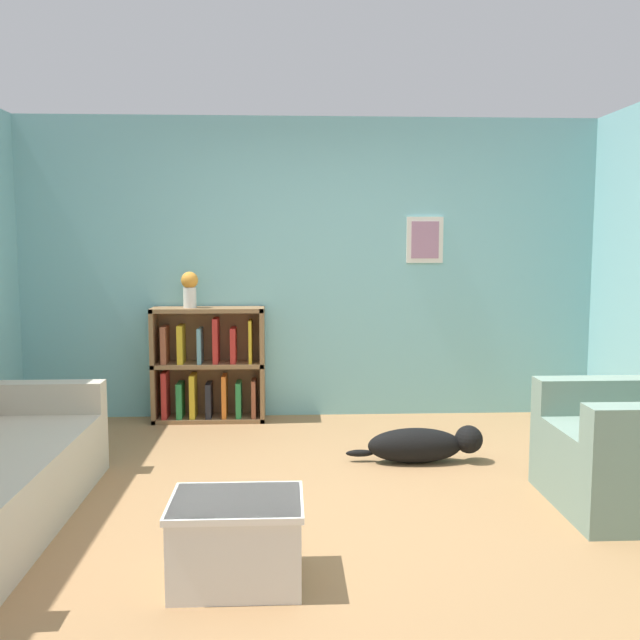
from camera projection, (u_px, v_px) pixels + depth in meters
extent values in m
plane|color=#997047|center=(323.00, 506.00, 4.16)|extent=(14.00, 14.00, 0.00)
cube|color=#7AB7BC|center=(310.00, 269.00, 6.25)|extent=(5.60, 0.10, 2.60)
cube|color=silver|center=(425.00, 240.00, 6.21)|extent=(0.32, 0.02, 0.40)
cube|color=#A37089|center=(425.00, 240.00, 6.20)|extent=(0.24, 0.01, 0.32)
cube|color=#B7AD99|center=(31.00, 397.00, 4.71)|extent=(0.95, 0.16, 0.21)
cube|color=olive|center=(155.00, 365.00, 6.07)|extent=(0.04, 0.28, 0.98)
cube|color=olive|center=(262.00, 364.00, 6.11)|extent=(0.04, 0.28, 0.98)
cube|color=olive|center=(210.00, 362.00, 6.22)|extent=(0.95, 0.02, 0.98)
cube|color=olive|center=(210.00, 418.00, 6.14)|extent=(0.95, 0.28, 0.04)
cube|color=olive|center=(209.00, 365.00, 6.09)|extent=(0.95, 0.28, 0.04)
cube|color=olive|center=(208.00, 310.00, 6.04)|extent=(0.95, 0.28, 0.04)
cube|color=#B22823|center=(166.00, 395.00, 6.09)|extent=(0.04, 0.21, 0.42)
cube|color=brown|center=(165.00, 345.00, 6.04)|extent=(0.05, 0.21, 0.32)
cube|color=#287A3D|center=(180.00, 401.00, 6.10)|extent=(0.05, 0.21, 0.32)
cube|color=gold|center=(181.00, 344.00, 6.05)|extent=(0.05, 0.21, 0.32)
cube|color=gold|center=(193.00, 397.00, 6.10)|extent=(0.05, 0.21, 0.39)
cube|color=#60939E|center=(200.00, 345.00, 6.06)|extent=(0.03, 0.21, 0.30)
cube|color=black|center=(209.00, 401.00, 6.11)|extent=(0.05, 0.21, 0.31)
cube|color=#B22823|center=(216.00, 340.00, 6.06)|extent=(0.04, 0.21, 0.38)
cube|color=orange|center=(225.00, 397.00, 6.12)|extent=(0.04, 0.21, 0.38)
cube|color=#B22823|center=(234.00, 345.00, 6.07)|extent=(0.05, 0.21, 0.30)
cube|color=#287A3D|center=(239.00, 400.00, 6.13)|extent=(0.04, 0.21, 0.32)
cube|color=gold|center=(251.00, 341.00, 6.07)|extent=(0.03, 0.21, 0.37)
cube|color=brown|center=(254.00, 399.00, 6.13)|extent=(0.04, 0.21, 0.34)
cube|color=gray|center=(618.00, 395.00, 4.46)|extent=(1.04, 0.18, 0.22)
cube|color=silver|center=(237.00, 541.00, 3.22)|extent=(0.58, 0.45, 0.39)
cube|color=white|center=(236.00, 502.00, 3.20)|extent=(0.60, 0.47, 0.03)
ellipsoid|color=black|center=(415.00, 446.00, 4.96)|extent=(0.66, 0.22, 0.25)
sphere|color=black|center=(469.00, 439.00, 4.97)|extent=(0.20, 0.20, 0.20)
ellipsoid|color=black|center=(360.00, 453.00, 4.99)|extent=(0.20, 0.05, 0.05)
cylinder|color=silver|center=(190.00, 298.00, 6.02)|extent=(0.11, 0.11, 0.17)
sphere|color=orange|center=(190.00, 280.00, 6.00)|extent=(0.14, 0.14, 0.14)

